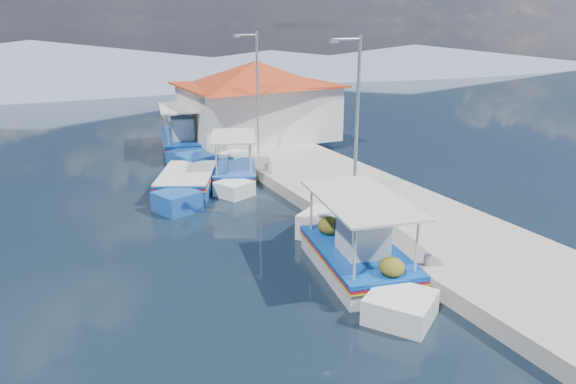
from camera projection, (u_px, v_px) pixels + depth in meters
name	position (u px, v px, depth m)	size (l,w,h in m)	color
ground	(257.00, 265.00, 15.59)	(160.00, 160.00, 0.00)	black
quay	(330.00, 181.00, 23.10)	(5.00, 44.00, 0.50)	#A9A59E
bollards	(294.00, 182.00, 21.47)	(0.20, 17.20, 0.30)	#A5A8AD
main_caique	(356.00, 255.00, 15.08)	(3.05, 7.43, 2.49)	white
caique_green_canopy	(233.00, 173.00, 23.92)	(3.25, 5.89, 2.35)	white
caique_blue_hull	(186.00, 183.00, 22.46)	(3.97, 6.49, 1.27)	#1B50A3
caique_far	(184.00, 143.00, 29.37)	(3.32, 7.91, 2.82)	#1B50A3
harbor_building	(257.00, 98.00, 30.20)	(10.49, 10.49, 4.40)	white
lamp_post_near	(355.00, 115.00, 18.00)	(1.21, 0.14, 6.00)	#A5A8AD
lamp_post_far	(256.00, 88.00, 25.74)	(1.21, 0.14, 6.00)	#A5A8AD
mountain_ridge	(135.00, 65.00, 65.82)	(171.40, 96.00, 5.50)	slate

